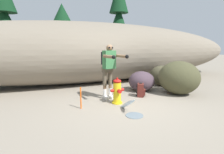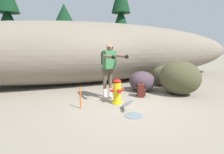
% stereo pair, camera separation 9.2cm
% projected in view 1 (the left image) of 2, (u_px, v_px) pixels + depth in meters
% --- Properties ---
extents(ground_plane, '(56.00, 56.00, 0.04)m').
position_uv_depth(ground_plane, '(126.00, 105.00, 5.31)').
color(ground_plane, gray).
extents(dirt_embankment, '(16.73, 3.20, 2.74)m').
position_uv_depth(dirt_embankment, '(92.00, 53.00, 8.30)').
color(dirt_embankment, '#756B5B').
rests_on(dirt_embankment, ground_plane).
extents(fire_hydrant, '(0.41, 0.36, 0.78)m').
position_uv_depth(fire_hydrant, '(117.00, 92.00, 5.31)').
color(fire_hydrant, gold).
rests_on(fire_hydrant, ground_plane).
extents(hydrant_water_jet, '(0.44, 1.12, 0.59)m').
position_uv_depth(hydrant_water_jet, '(128.00, 106.00, 4.73)').
color(hydrant_water_jet, silver).
rests_on(hydrant_water_jet, ground_plane).
extents(utility_worker, '(0.61, 1.02, 1.73)m').
position_uv_depth(utility_worker, '(109.00, 65.00, 5.60)').
color(utility_worker, beige).
rests_on(utility_worker, ground_plane).
extents(spare_backpack, '(0.36, 0.36, 0.47)m').
position_uv_depth(spare_backpack, '(141.00, 90.00, 6.05)').
color(spare_backpack, '#511E19').
rests_on(spare_backpack, ground_plane).
extents(boulder_large, '(1.34, 1.41, 0.87)m').
position_uv_depth(boulder_large, '(163.00, 76.00, 7.63)').
color(boulder_large, '#4A4731').
rests_on(boulder_large, ground_plane).
extents(boulder_mid, '(1.82, 1.87, 1.17)m').
position_uv_depth(boulder_mid, '(179.00, 78.00, 6.32)').
color(boulder_mid, '#424129').
rests_on(boulder_mid, ground_plane).
extents(boulder_small, '(1.34, 1.34, 0.74)m').
position_uv_depth(boulder_small, '(142.00, 81.00, 6.78)').
color(boulder_small, '#41333B').
rests_on(boulder_small, ground_plane).
extents(pine_tree_far_left, '(2.53, 2.53, 6.58)m').
position_uv_depth(pine_tree_far_left, '(5.00, 19.00, 12.20)').
color(pine_tree_far_left, '#47331E').
rests_on(pine_tree_far_left, ground_plane).
extents(pine_tree_left, '(2.87, 2.87, 4.71)m').
position_uv_depth(pine_tree_left, '(63.00, 34.00, 13.45)').
color(pine_tree_left, '#47331E').
rests_on(pine_tree_left, ground_plane).
extents(pine_tree_center, '(2.45, 2.45, 7.21)m').
position_uv_depth(pine_tree_center, '(119.00, 19.00, 15.08)').
color(pine_tree_center, '#47331E').
rests_on(pine_tree_center, ground_plane).
extents(survey_stake, '(0.04, 0.04, 0.60)m').
position_uv_depth(survey_stake, '(81.00, 98.00, 4.87)').
color(survey_stake, '#E55914').
rests_on(survey_stake, ground_plane).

